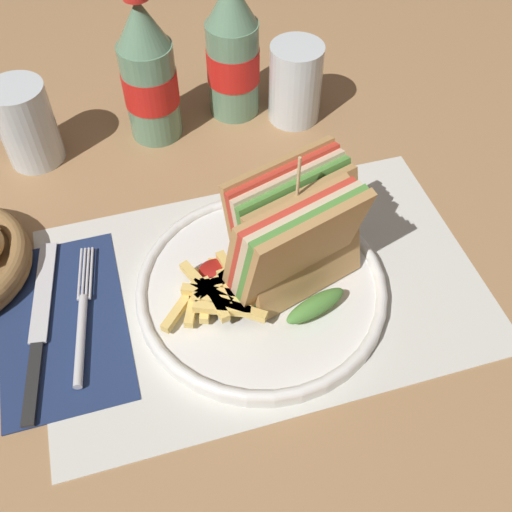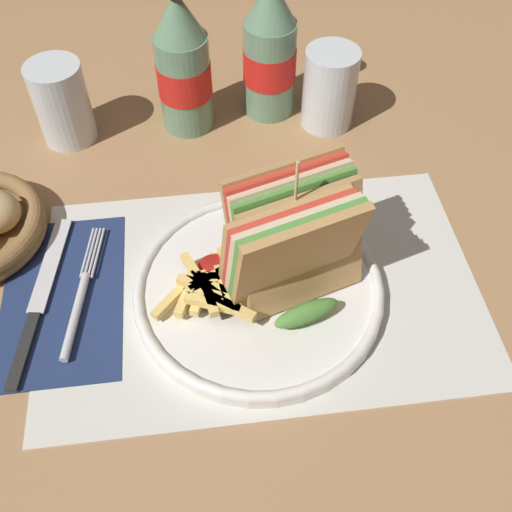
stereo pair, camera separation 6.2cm
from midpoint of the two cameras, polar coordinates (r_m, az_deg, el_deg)
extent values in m
plane|color=#9E754C|center=(0.63, 4.68, -4.31)|extent=(4.00, 4.00, 0.00)
cube|color=silver|center=(0.64, 3.18, -3.21)|extent=(0.46, 0.30, 0.00)
cylinder|color=white|center=(0.63, 3.02, -3.46)|extent=(0.26, 0.26, 0.01)
torus|color=white|center=(0.62, 3.05, -3.09)|extent=(0.26, 0.26, 0.01)
cube|color=tan|center=(0.56, 7.13, -0.53)|extent=(0.13, 0.07, 0.12)
cube|color=#518E3D|center=(0.56, 6.69, -0.04)|extent=(0.13, 0.07, 0.12)
cube|color=beige|center=(0.57, 6.27, 0.43)|extent=(0.13, 0.07, 0.12)
cube|color=red|center=(0.58, 5.86, 0.89)|extent=(0.13, 0.07, 0.12)
cube|color=tan|center=(0.58, 5.45, 1.34)|extent=(0.13, 0.07, 0.12)
ellipsoid|color=#518E3D|center=(0.59, 7.81, -5.60)|extent=(0.07, 0.04, 0.02)
cube|color=tan|center=(0.58, 7.51, 0.55)|extent=(0.13, 0.07, 0.12)
cube|color=#518E3D|center=(0.58, 7.13, 1.26)|extent=(0.13, 0.07, 0.12)
cube|color=beige|center=(0.58, 6.75, 1.97)|extent=(0.13, 0.07, 0.12)
cube|color=red|center=(0.59, 6.37, 2.66)|extent=(0.13, 0.07, 0.12)
cube|color=tan|center=(0.59, 6.00, 3.36)|extent=(0.13, 0.07, 0.12)
ellipsoid|color=#518E3D|center=(0.62, 6.89, -1.95)|extent=(0.07, 0.04, 0.02)
cylinder|color=tan|center=(0.56, 6.70, 2.55)|extent=(0.00, 0.00, 0.16)
cube|color=#E5C166|center=(0.61, -4.89, -3.87)|extent=(0.05, 0.05, 0.01)
cube|color=#E5C166|center=(0.61, -3.51, -3.32)|extent=(0.03, 0.07, 0.01)
cube|color=#E5C166|center=(0.62, -1.51, -2.46)|extent=(0.02, 0.07, 0.01)
cube|color=#E5C166|center=(0.61, -0.59, -2.77)|extent=(0.04, 0.06, 0.01)
cube|color=#E5C166|center=(0.61, -2.40, -3.54)|extent=(0.03, 0.05, 0.01)
cube|color=#E5C166|center=(0.59, -1.17, -4.77)|extent=(0.06, 0.03, 0.01)
cube|color=#E5C166|center=(0.61, 0.19, -1.47)|extent=(0.02, 0.06, 0.01)
cube|color=#E5C166|center=(0.61, -0.18, -2.27)|extent=(0.06, 0.01, 0.01)
cube|color=#E5C166|center=(0.61, -1.33, -2.25)|extent=(0.05, 0.03, 0.01)
cube|color=#E5C166|center=(0.61, -2.59, -2.38)|extent=(0.04, 0.07, 0.01)
cube|color=#E5C166|center=(0.60, -0.15, -3.27)|extent=(0.02, 0.05, 0.01)
cube|color=#E5C166|center=(0.59, -1.68, -3.76)|extent=(0.02, 0.05, 0.01)
cube|color=#E5C166|center=(0.60, -1.56, -3.04)|extent=(0.07, 0.04, 0.01)
cube|color=#E5C166|center=(0.60, -1.89, -2.96)|extent=(0.04, 0.04, 0.01)
cube|color=#E5C166|center=(0.59, -0.02, -4.79)|extent=(0.06, 0.05, 0.01)
cube|color=#E5C166|center=(0.60, -1.32, -2.64)|extent=(0.06, 0.03, 0.01)
ellipsoid|color=maroon|center=(0.62, -1.14, -1.14)|extent=(0.04, 0.03, 0.01)
cube|color=navy|center=(0.65, -15.41, -3.88)|extent=(0.13, 0.21, 0.00)
cylinder|color=silver|center=(0.63, -14.18, -5.95)|extent=(0.03, 0.10, 0.01)
cylinder|color=silver|center=(0.68, -13.31, 0.21)|extent=(0.01, 0.07, 0.00)
cylinder|color=silver|center=(0.68, -12.98, 0.21)|extent=(0.01, 0.07, 0.00)
cylinder|color=silver|center=(0.68, -12.66, 0.20)|extent=(0.01, 0.07, 0.00)
cylinder|color=silver|center=(0.67, -12.33, 0.19)|extent=(0.01, 0.07, 0.00)
cube|color=black|center=(0.62, -18.69, -8.69)|extent=(0.03, 0.09, 0.00)
cube|color=silver|center=(0.68, -16.58, -0.87)|extent=(0.04, 0.13, 0.00)
cylinder|color=slate|center=(0.80, -4.52, 16.03)|extent=(0.07, 0.07, 0.13)
cylinder|color=red|center=(0.79, -4.55, 16.41)|extent=(0.07, 0.07, 0.04)
cone|color=slate|center=(0.75, -5.00, 21.87)|extent=(0.06, 0.06, 0.06)
cylinder|color=slate|center=(0.82, 3.53, 17.31)|extent=(0.07, 0.07, 0.13)
cylinder|color=red|center=(0.82, 3.55, 17.68)|extent=(0.07, 0.07, 0.04)
cone|color=slate|center=(0.77, 3.89, 23.04)|extent=(0.06, 0.06, 0.06)
cylinder|color=silver|center=(0.81, 9.26, 15.38)|extent=(0.07, 0.07, 0.11)
cylinder|color=silver|center=(0.81, -15.90, 13.74)|extent=(0.07, 0.07, 0.11)
camera|label=1|loc=(0.03, -87.13, 3.56)|focal=42.00mm
camera|label=2|loc=(0.03, 92.87, -3.56)|focal=42.00mm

